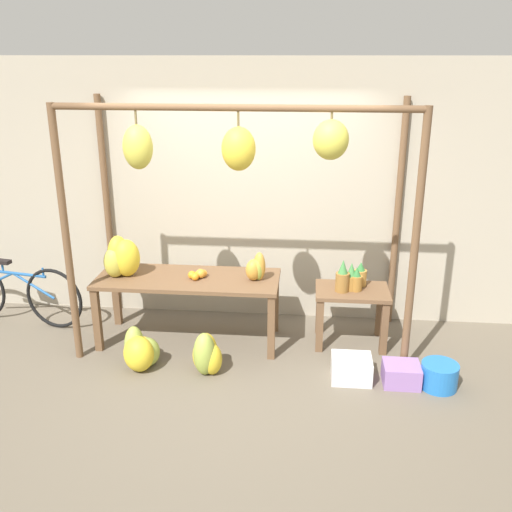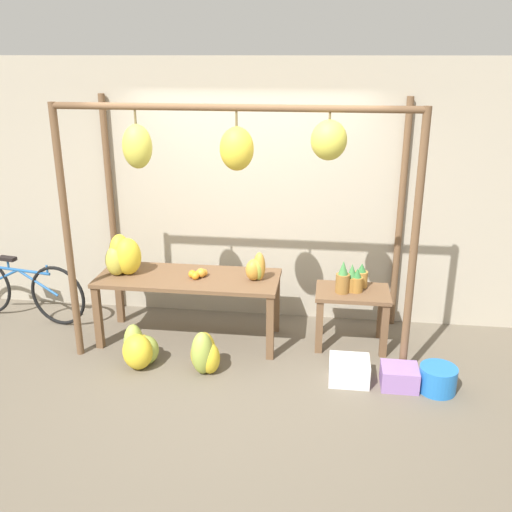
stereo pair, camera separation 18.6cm
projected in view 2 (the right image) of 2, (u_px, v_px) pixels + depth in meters
The scene contains 15 objects.
ground_plane at pixel (232, 374), 5.30m from camera, with size 20.00×20.00×0.00m, color #665B4C.
shop_wall_back at pixel (252, 193), 6.12m from camera, with size 8.00×0.08×2.80m.
stall_awning at pixel (239, 174), 5.05m from camera, with size 3.20×1.27×2.43m.
display_table_main at pixel (189, 285), 5.77m from camera, with size 1.83×0.70×0.70m.
display_table_side at pixel (352, 304), 5.71m from camera, with size 0.73×0.50×0.59m.
banana_pile_on_table at pixel (123, 256), 5.74m from camera, with size 0.40×0.33×0.41m.
orange_pile at pixel (198, 274), 5.69m from camera, with size 0.18×0.18×0.09m.
pineapple_cluster at pixel (352, 279), 5.63m from camera, with size 0.32×0.30×0.33m.
banana_pile_ground_left at pixel (140, 349), 5.41m from camera, with size 0.42×0.45×0.40m.
banana_pile_ground_right at pixel (204, 354), 5.29m from camera, with size 0.33×0.33×0.42m.
fruit_crate_white at pixel (349, 370), 5.17m from camera, with size 0.36×0.31×0.22m.
blue_bucket at pixel (438, 379), 5.01m from camera, with size 0.33×0.33×0.23m.
parked_bicycle at pixel (21, 289), 6.31m from camera, with size 1.62×0.33×0.72m.
papaya_pile at pixel (257, 268), 5.61m from camera, with size 0.25×0.22×0.29m.
fruit_crate_purple at pixel (399, 377), 5.08m from camera, with size 0.33×0.28×0.19m.
Camera 2 is at (0.83, -4.56, 2.82)m, focal length 40.00 mm.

